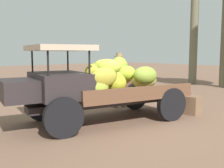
{
  "coord_description": "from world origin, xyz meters",
  "views": [
    {
      "loc": [
        4.47,
        5.0,
        1.69
      ],
      "look_at": [
        0.04,
        0.02,
        0.91
      ],
      "focal_mm": 43.24,
      "sensor_mm": 36.0,
      "label": 1
    }
  ],
  "objects": [
    {
      "name": "truck",
      "position": [
        0.53,
        -0.03,
        0.92
      ],
      "size": [
        4.64,
        2.49,
        1.85
      ],
      "rotation": [
        0.0,
        0.0,
        -0.21
      ],
      "color": "#2F2829",
      "rests_on": "ground"
    },
    {
      "name": "ground_plane",
      "position": [
        0.0,
        0.0,
        0.0
      ],
      "size": [
        60.0,
        60.0,
        0.0
      ],
      "primitive_type": "plane",
      "color": "#835F4B"
    },
    {
      "name": "wooden_crate",
      "position": [
        -2.06,
        1.0,
        0.25
      ],
      "size": [
        0.51,
        0.45,
        0.51
      ],
      "primitive_type": "cube",
      "rotation": [
        0.0,
        0.0,
        0.15
      ],
      "color": "#846347",
      "rests_on": "ground"
    },
    {
      "name": "farmer",
      "position": [
        -1.19,
        -1.02,
        0.96
      ],
      "size": [
        0.57,
        0.54,
        1.69
      ],
      "rotation": [
        0.0,
        0.0,
        1.12
      ],
      "color": "olive",
      "rests_on": "ground"
    }
  ]
}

